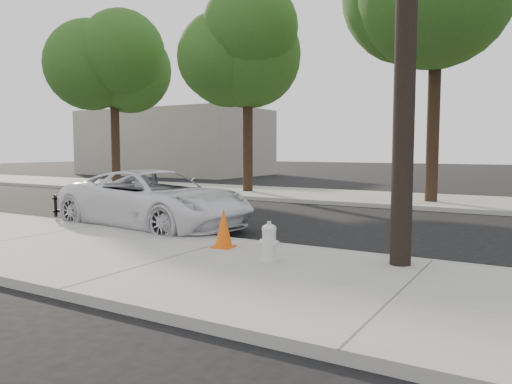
# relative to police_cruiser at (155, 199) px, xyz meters

# --- Properties ---
(ground) EXTENTS (120.00, 120.00, 0.00)m
(ground) POSITION_rel_police_cruiser_xyz_m (3.03, 1.22, -0.75)
(ground) COLOR black
(ground) RESTS_ON ground
(near_sidewalk) EXTENTS (90.00, 4.40, 0.15)m
(near_sidewalk) POSITION_rel_police_cruiser_xyz_m (3.03, -3.08, -0.68)
(near_sidewalk) COLOR gray
(near_sidewalk) RESTS_ON ground
(far_sidewalk) EXTENTS (90.00, 5.00, 0.15)m
(far_sidewalk) POSITION_rel_police_cruiser_xyz_m (3.03, 9.72, -0.68)
(far_sidewalk) COLOR gray
(far_sidewalk) RESTS_ON ground
(curb_near) EXTENTS (90.00, 0.12, 0.16)m
(curb_near) POSITION_rel_police_cruiser_xyz_m (3.03, -0.88, -0.68)
(curb_near) COLOR #9E9B93
(curb_near) RESTS_ON ground
(building_far) EXTENTS (14.00, 8.00, 5.00)m
(building_far) POSITION_rel_police_cruiser_xyz_m (-16.97, 21.22, 1.75)
(building_far) COLOR gray
(building_far) RESTS_ON ground
(tree_a) EXTENTS (4.65, 4.50, 9.00)m
(tree_a) POSITION_rel_police_cruiser_xyz_m (-10.77, 9.07, 5.78)
(tree_a) COLOR black
(tree_a) RESTS_ON far_sidewalk
(tree_b) EXTENTS (4.34, 4.20, 8.45)m
(tree_b) POSITION_rel_police_cruiser_xyz_m (-2.78, 9.28, 5.40)
(tree_b) COLOR black
(tree_b) RESTS_ON far_sidewalk
(tree_c) EXTENTS (4.96, 4.80, 9.55)m
(tree_c) POSITION_rel_police_cruiser_xyz_m (5.25, 8.86, 6.16)
(tree_c) COLOR black
(tree_c) RESTS_ON far_sidewalk
(police_cruiser) EXTENTS (5.66, 3.09, 1.51)m
(police_cruiser) POSITION_rel_police_cruiser_xyz_m (0.00, 0.00, 0.00)
(police_cruiser) COLOR white
(police_cruiser) RESTS_ON ground
(fire_hydrant) EXTENTS (0.33, 0.31, 0.64)m
(fire_hydrant) POSITION_rel_police_cruiser_xyz_m (4.67, -2.39, -0.30)
(fire_hydrant) COLOR silver
(fire_hydrant) RESTS_ON near_sidewalk
(traffic_cone) EXTENTS (0.45, 0.45, 0.76)m
(traffic_cone) POSITION_rel_police_cruiser_xyz_m (3.33, -1.78, -0.24)
(traffic_cone) COLOR #E7550C
(traffic_cone) RESTS_ON near_sidewalk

